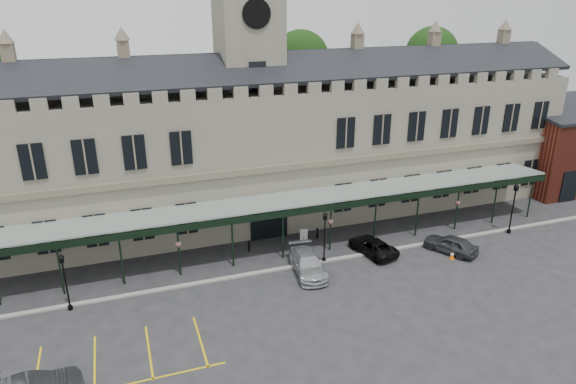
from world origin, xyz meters
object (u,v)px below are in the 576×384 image
object	(u,v)px
lamp_post_mid	(325,232)
car_van	(373,246)
clock_tower	(249,73)
traffic_cone	(452,255)
lamp_post_right	(514,204)
car_taxi	(308,264)
lamp_post_left	(65,277)
sign_board	(304,235)
station_building	(252,149)
car_right_a	(451,244)

from	to	relation	value
lamp_post_mid	car_van	world-z (taller)	lamp_post_mid
clock_tower	traffic_cone	world-z (taller)	clock_tower
clock_tower	traffic_cone	size ratio (longest dim) A/B	39.82
lamp_post_right	car_taxi	bearing A→B (deg)	-178.24
lamp_post_left	lamp_post_mid	distance (m)	18.34
lamp_post_right	sign_board	xyz separation A→B (m)	(-17.42, 4.38, -2.21)
car_taxi	car_van	bearing A→B (deg)	16.84
station_building	car_van	size ratio (longest dim) A/B	13.40
lamp_post_left	lamp_post_right	bearing A→B (deg)	-0.10
car_taxi	car_van	xyz separation A→B (m)	(6.00, 1.14, -0.12)
car_van	lamp_post_mid	bearing A→B (deg)	-13.57
traffic_cone	car_right_a	xyz separation A→B (m)	(0.56, 1.03, 0.42)
station_building	lamp_post_left	world-z (taller)	station_building
lamp_post_right	car_van	world-z (taller)	lamp_post_right
station_building	lamp_post_right	bearing A→B (deg)	-28.60
car_right_a	traffic_cone	bearing A→B (deg)	31.56
sign_board	lamp_post_left	bearing A→B (deg)	-149.03
sign_board	car_right_a	xyz separation A→B (m)	(10.42, -5.71, 0.19)
station_building	lamp_post_mid	distance (m)	11.43
lamp_post_left	car_right_a	distance (m)	28.61
lamp_post_right	car_taxi	size ratio (longest dim) A/B	0.90
car_taxi	sign_board	bearing A→B (deg)	78.42
lamp_post_right	car_right_a	world-z (taller)	lamp_post_right
clock_tower	car_right_a	xyz separation A→B (m)	(13.00, -12.32, -12.38)
station_building	sign_board	distance (m)	9.18
clock_tower	car_van	world-z (taller)	clock_tower
clock_tower	lamp_post_right	size ratio (longest dim) A/B	5.35
car_van	station_building	bearing A→B (deg)	-69.60
lamp_post_left	car_taxi	bearing A→B (deg)	-2.22
lamp_post_left	traffic_cone	world-z (taller)	lamp_post_left
car_taxi	station_building	bearing A→B (deg)	101.02
sign_board	car_right_a	distance (m)	11.89
lamp_post_right	car_taxi	world-z (taller)	lamp_post_right
clock_tower	lamp_post_right	distance (m)	25.06
traffic_cone	car_taxi	world-z (taller)	car_taxi
station_building	lamp_post_left	distance (m)	19.36
lamp_post_left	clock_tower	bearing A→B (deg)	35.14
lamp_post_mid	lamp_post_right	world-z (taller)	lamp_post_right
lamp_post_left	car_van	size ratio (longest dim) A/B	0.93
lamp_post_left	lamp_post_mid	world-z (taller)	lamp_post_mid
station_building	car_right_a	bearing A→B (deg)	-43.26
lamp_post_left	lamp_post_mid	xyz separation A→B (m)	(18.33, 0.49, 0.04)
car_taxi	car_right_a	distance (m)	12.02
lamp_post_mid	traffic_cone	size ratio (longest dim) A/B	6.78
traffic_cone	station_building	bearing A→B (deg)	133.18
lamp_post_mid	car_right_a	distance (m)	10.52
lamp_post_left	car_right_a	world-z (taller)	lamp_post_left
traffic_cone	car_van	world-z (taller)	car_van
clock_tower	lamp_post_mid	size ratio (longest dim) A/B	5.88
car_right_a	car_van	bearing A→B (deg)	-47.55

